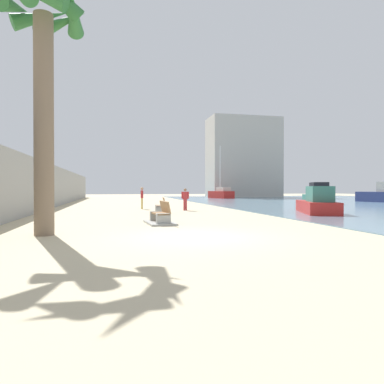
# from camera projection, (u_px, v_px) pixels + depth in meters

# --- Properties ---
(ground_plane) EXTENTS (120.00, 120.00, 0.00)m
(ground_plane) POSITION_uv_depth(u_px,v_px,m) (145.00, 207.00, 28.57)
(ground_plane) COLOR #C6B793
(seawall) EXTENTS (0.80, 64.00, 3.36)m
(seawall) POSITION_uv_depth(u_px,v_px,m) (47.00, 186.00, 26.91)
(seawall) COLOR #9E9E99
(seawall) RESTS_ON ground
(palm_tree) EXTENTS (2.92, 2.99, 8.42)m
(palm_tree) POSITION_uv_depth(u_px,v_px,m) (43.00, 53.00, 11.34)
(palm_tree) COLOR #7A6651
(palm_tree) RESTS_ON ground
(bench_near) EXTENTS (1.26, 2.18, 0.98)m
(bench_near) POSITION_uv_depth(u_px,v_px,m) (160.00, 218.00, 15.11)
(bench_near) COLOR #9E9E99
(bench_near) RESTS_ON ground
(bench_far) EXTENTS (1.32, 2.21, 0.98)m
(bench_far) POSITION_uv_depth(u_px,v_px,m) (161.00, 210.00, 21.22)
(bench_far) COLOR #9E9E99
(bench_far) RESTS_ON ground
(person_walking) EXTENTS (0.22, 0.53, 1.62)m
(person_walking) POSITION_uv_depth(u_px,v_px,m) (142.00, 196.00, 25.71)
(person_walking) COLOR gold
(person_walking) RESTS_ON ground
(person_standing) EXTENTS (0.53, 0.21, 1.53)m
(person_standing) POSITION_uv_depth(u_px,v_px,m) (185.00, 198.00, 24.15)
(person_standing) COLOR #B22D33
(person_standing) RESTS_ON ground
(boat_outer) EXTENTS (3.35, 5.24, 1.61)m
(boat_outer) POSITION_uv_depth(u_px,v_px,m) (318.00, 203.00, 21.05)
(boat_outer) COLOR red
(boat_outer) RESTS_ON water_bay
(boat_mid_bay) EXTENTS (2.92, 4.99, 7.87)m
(boat_mid_bay) POSITION_uv_depth(u_px,v_px,m) (221.00, 194.00, 52.18)
(boat_mid_bay) COLOR red
(boat_mid_bay) RESTS_ON water_bay
(boat_distant) EXTENTS (4.09, 6.40, 2.06)m
(boat_distant) POSITION_uv_depth(u_px,v_px,m) (318.00, 196.00, 34.47)
(boat_distant) COLOR #337060
(boat_distant) RESTS_ON water_bay
(harbor_building) EXTENTS (12.00, 6.00, 13.51)m
(harbor_building) POSITION_uv_depth(u_px,v_px,m) (243.00, 158.00, 60.02)
(harbor_building) COLOR #ADAAA3
(harbor_building) RESTS_ON ground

